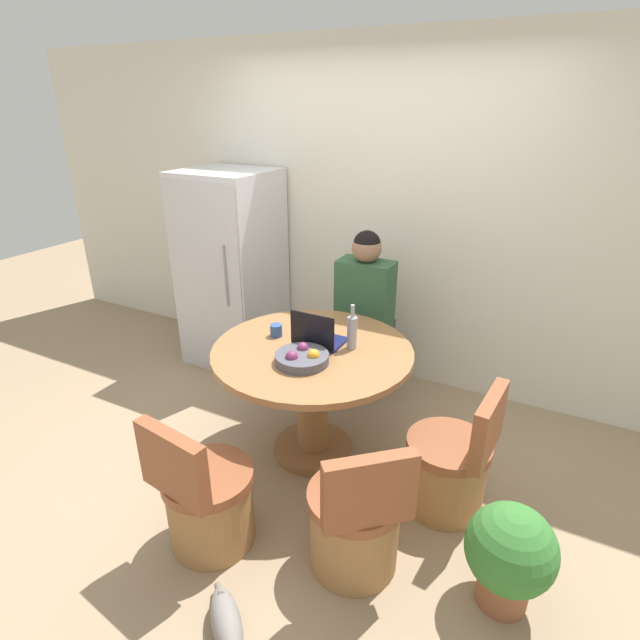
{
  "coord_description": "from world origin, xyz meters",
  "views": [
    {
      "loc": [
        1.39,
        -2.16,
        2.14
      ],
      "look_at": [
        0.1,
        0.31,
        0.91
      ],
      "focal_mm": 28.0,
      "sensor_mm": 36.0,
      "label": 1
    }
  ],
  "objects_px": {
    "dining_table": "(313,379)",
    "cat": "(228,628)",
    "fruit_bowl": "(302,357)",
    "potted_plant": "(510,553)",
    "person_seated": "(367,308)",
    "bottle": "(352,332)",
    "chair_near_camera": "(207,502)",
    "chair_near_right_corner": "(355,524)",
    "refrigerator": "(232,270)",
    "laptop": "(318,337)",
    "chair_right_side": "(450,468)"
  },
  "relations": [
    {
      "from": "dining_table",
      "to": "potted_plant",
      "type": "relative_size",
      "value": 2.31
    },
    {
      "from": "chair_near_camera",
      "to": "person_seated",
      "type": "bearing_deg",
      "value": -86.41
    },
    {
      "from": "dining_table",
      "to": "person_seated",
      "type": "xyz_separation_m",
      "value": [
        0.01,
        0.83,
        0.17
      ]
    },
    {
      "from": "cat",
      "to": "chair_right_side",
      "type": "bearing_deg",
      "value": 104.26
    },
    {
      "from": "dining_table",
      "to": "bottle",
      "type": "height_order",
      "value": "bottle"
    },
    {
      "from": "dining_table",
      "to": "chair_near_right_corner",
      "type": "bearing_deg",
      "value": -48.52
    },
    {
      "from": "bottle",
      "to": "dining_table",
      "type": "bearing_deg",
      "value": -150.68
    },
    {
      "from": "fruit_bowl",
      "to": "potted_plant",
      "type": "distance_m",
      "value": 1.4
    },
    {
      "from": "dining_table",
      "to": "person_seated",
      "type": "bearing_deg",
      "value": 89.5
    },
    {
      "from": "person_seated",
      "to": "cat",
      "type": "distance_m",
      "value": 2.24
    },
    {
      "from": "bottle",
      "to": "cat",
      "type": "bearing_deg",
      "value": -86.83
    },
    {
      "from": "dining_table",
      "to": "person_seated",
      "type": "relative_size",
      "value": 0.93
    },
    {
      "from": "dining_table",
      "to": "cat",
      "type": "distance_m",
      "value": 1.41
    },
    {
      "from": "laptop",
      "to": "dining_table",
      "type": "bearing_deg",
      "value": 87.76
    },
    {
      "from": "dining_table",
      "to": "chair_near_right_corner",
      "type": "distance_m",
      "value": 0.96
    },
    {
      "from": "refrigerator",
      "to": "person_seated",
      "type": "xyz_separation_m",
      "value": [
        1.26,
        -0.04,
        -0.1
      ]
    },
    {
      "from": "laptop",
      "to": "chair_near_right_corner",
      "type": "bearing_deg",
      "value": 128.78
    },
    {
      "from": "chair_near_right_corner",
      "to": "laptop",
      "type": "height_order",
      "value": "laptop"
    },
    {
      "from": "chair_near_camera",
      "to": "chair_near_right_corner",
      "type": "height_order",
      "value": "same"
    },
    {
      "from": "person_seated",
      "to": "bottle",
      "type": "xyz_separation_m",
      "value": [
        0.2,
        -0.72,
        0.15
      ]
    },
    {
      "from": "chair_near_camera",
      "to": "chair_near_right_corner",
      "type": "relative_size",
      "value": 1.0
    },
    {
      "from": "chair_right_side",
      "to": "cat",
      "type": "distance_m",
      "value": 1.38
    },
    {
      "from": "chair_near_right_corner",
      "to": "person_seated",
      "type": "relative_size",
      "value": 0.6
    },
    {
      "from": "chair_near_right_corner",
      "to": "potted_plant",
      "type": "relative_size",
      "value": 1.49
    },
    {
      "from": "chair_near_right_corner",
      "to": "cat",
      "type": "distance_m",
      "value": 0.71
    },
    {
      "from": "person_seated",
      "to": "cat",
      "type": "relative_size",
      "value": 3.43
    },
    {
      "from": "chair_near_camera",
      "to": "person_seated",
      "type": "xyz_separation_m",
      "value": [
        0.13,
        1.74,
        0.46
      ]
    },
    {
      "from": "bottle",
      "to": "potted_plant",
      "type": "height_order",
      "value": "bottle"
    },
    {
      "from": "refrigerator",
      "to": "potted_plant",
      "type": "relative_size",
      "value": 3.09
    },
    {
      "from": "cat",
      "to": "potted_plant",
      "type": "bearing_deg",
      "value": 77.71
    },
    {
      "from": "potted_plant",
      "to": "bottle",
      "type": "bearing_deg",
      "value": 148.34
    },
    {
      "from": "fruit_bowl",
      "to": "chair_near_right_corner",
      "type": "bearing_deg",
      "value": -41.24
    },
    {
      "from": "chair_near_camera",
      "to": "bottle",
      "type": "distance_m",
      "value": 1.23
    },
    {
      "from": "chair_near_right_corner",
      "to": "dining_table",
      "type": "bearing_deg",
      "value": -90.0
    },
    {
      "from": "fruit_bowl",
      "to": "potted_plant",
      "type": "height_order",
      "value": "fruit_bowl"
    },
    {
      "from": "refrigerator",
      "to": "laptop",
      "type": "xyz_separation_m",
      "value": [
        1.26,
        -0.81,
        -0.01
      ]
    },
    {
      "from": "chair_near_camera",
      "to": "potted_plant",
      "type": "height_order",
      "value": "chair_near_camera"
    },
    {
      "from": "dining_table",
      "to": "chair_near_camera",
      "type": "xyz_separation_m",
      "value": [
        -0.13,
        -0.9,
        -0.29
      ]
    },
    {
      "from": "refrigerator",
      "to": "bottle",
      "type": "height_order",
      "value": "refrigerator"
    },
    {
      "from": "refrigerator",
      "to": "dining_table",
      "type": "distance_m",
      "value": 1.55
    },
    {
      "from": "bottle",
      "to": "cat",
      "type": "distance_m",
      "value": 1.62
    },
    {
      "from": "refrigerator",
      "to": "chair_right_side",
      "type": "bearing_deg",
      "value": -23.75
    },
    {
      "from": "refrigerator",
      "to": "cat",
      "type": "xyz_separation_m",
      "value": [
        1.54,
        -2.17,
        -0.74
      ]
    },
    {
      "from": "person_seated",
      "to": "potted_plant",
      "type": "distance_m",
      "value": 1.94
    },
    {
      "from": "bottle",
      "to": "refrigerator",
      "type": "bearing_deg",
      "value": 152.54
    },
    {
      "from": "potted_plant",
      "to": "chair_near_camera",
      "type": "bearing_deg",
      "value": -166.15
    },
    {
      "from": "person_seated",
      "to": "chair_near_right_corner",
      "type": "bearing_deg",
      "value": 111.47
    },
    {
      "from": "laptop",
      "to": "person_seated",
      "type": "bearing_deg",
      "value": -90.35
    },
    {
      "from": "chair_right_side",
      "to": "cat",
      "type": "xyz_separation_m",
      "value": [
        -0.62,
        -1.22,
        -0.18
      ]
    },
    {
      "from": "chair_right_side",
      "to": "chair_near_right_corner",
      "type": "relative_size",
      "value": 1.0
    }
  ]
}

